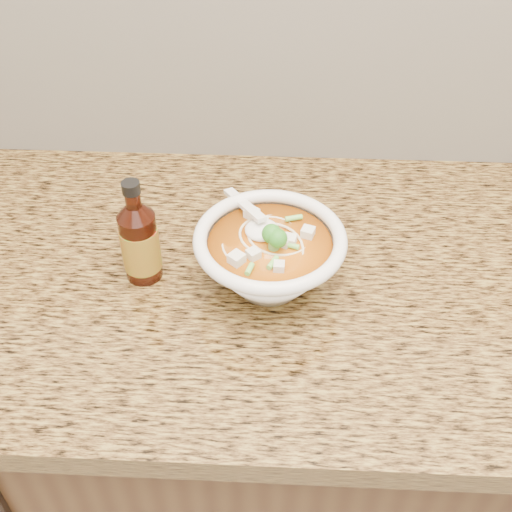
{
  "coord_description": "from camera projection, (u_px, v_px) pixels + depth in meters",
  "views": [
    {
      "loc": [
        -0.13,
        0.95,
        1.59
      ],
      "look_at": [
        -0.16,
        1.64,
        0.96
      ],
      "focal_mm": 45.0,
      "sensor_mm": 36.0,
      "label": 1
    }
  ],
  "objects": [
    {
      "name": "counter_slab",
      "position": [
        361.0,
        279.0,
        1.01
      ],
      "size": [
        4.0,
        0.68,
        0.04
      ],
      "primitive_type": "cube",
      "color": "olive",
      "rests_on": "cabinet"
    },
    {
      "name": "cabinet",
      "position": [
        337.0,
        434.0,
        1.31
      ],
      "size": [
        4.0,
        0.65,
        0.86
      ],
      "primitive_type": "cube",
      "color": "#352010",
      "rests_on": "ground"
    },
    {
      "name": "soup_bowl",
      "position": [
        270.0,
        259.0,
        0.94
      ],
      "size": [
        0.22,
        0.24,
        0.12
      ],
      "rotation": [
        0.0,
        0.0,
        -0.1
      ],
      "color": "white",
      "rests_on": "counter_slab"
    },
    {
      "name": "hot_sauce_bottle",
      "position": [
        140.0,
        242.0,
        0.94
      ],
      "size": [
        0.08,
        0.08,
        0.17
      ],
      "rotation": [
        0.0,
        0.0,
        0.44
      ],
      "color": "#3D1208",
      "rests_on": "counter_slab"
    }
  ]
}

